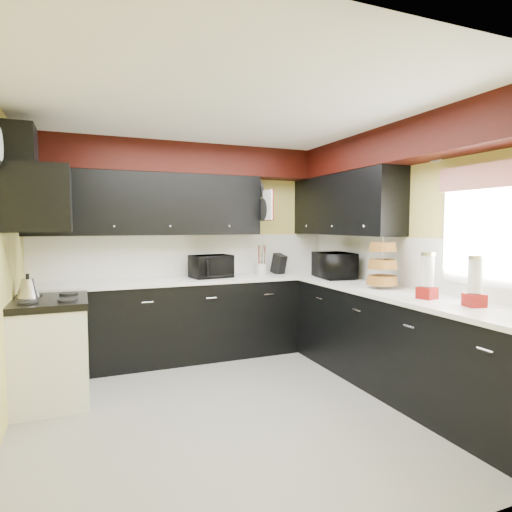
{
  "coord_description": "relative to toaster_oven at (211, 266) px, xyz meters",
  "views": [
    {
      "loc": [
        -1.23,
        -3.36,
        1.57
      ],
      "look_at": [
        0.49,
        0.82,
        1.24
      ],
      "focal_mm": 30.0,
      "sensor_mm": 36.0,
      "label": 1
    }
  ],
  "objects": [
    {
      "name": "soffit_right",
      "position": [
        1.43,
        -1.69,
        1.25
      ],
      "size": [
        0.36,
        3.24,
        0.35
      ],
      "primitive_type": "cube",
      "color": "black",
      "rests_on": "wall_right"
    },
    {
      "name": "hood",
      "position": [
        -1.74,
        -0.76,
        0.71
      ],
      "size": [
        0.5,
        0.78,
        0.55
      ],
      "primitive_type": "cube",
      "color": "black",
      "rests_on": "wall_left"
    },
    {
      "name": "cab_back",
      "position": [
        -0.19,
        -0.01,
        -0.62
      ],
      "size": [
        3.6,
        0.6,
        0.9
      ],
      "primitive_type": "cube",
      "color": "black",
      "rests_on": "ground"
    },
    {
      "name": "toaster_oven",
      "position": [
        0.0,
        0.0,
        0.0
      ],
      "size": [
        0.51,
        0.45,
        0.27
      ],
      "primitive_type": "imported",
      "rotation": [
        0.0,
        0.0,
        0.15
      ],
      "color": "black",
      "rests_on": "counter_back"
    },
    {
      "name": "kettle",
      "position": [
        -1.87,
        -0.61,
        -0.07
      ],
      "size": [
        0.2,
        0.2,
        0.17
      ],
      "primitive_type": null,
      "rotation": [
        0.0,
        0.0,
        -0.05
      ],
      "color": "#B2B2B6",
      "rests_on": "cooktop"
    },
    {
      "name": "soffit_back",
      "position": [
        -0.19,
        0.11,
        1.25
      ],
      "size": [
        3.6,
        0.36,
        0.35
      ],
      "primitive_type": "cube",
      "color": "black",
      "rests_on": "wall_back"
    },
    {
      "name": "ceiling",
      "position": [
        -0.19,
        -1.51,
        1.43
      ],
      "size": [
        3.6,
        3.6,
        0.06
      ],
      "primitive_type": "cube",
      "color": "white",
      "rests_on": "wall_back"
    },
    {
      "name": "knife_block",
      "position": [
        0.91,
        0.04,
        -0.01
      ],
      "size": [
        0.15,
        0.18,
        0.25
      ],
      "primitive_type": "cube",
      "rotation": [
        0.0,
        0.0,
        0.27
      ],
      "color": "black",
      "rests_on": "counter_back"
    },
    {
      "name": "upper_right",
      "position": [
        1.43,
        -0.61,
        0.73
      ],
      "size": [
        0.35,
        1.8,
        0.7
      ],
      "primitive_type": "cube",
      "color": "black",
      "rests_on": "wall_right"
    },
    {
      "name": "pan_mid",
      "position": [
        0.63,
        -0.09,
        0.68
      ],
      "size": [
        0.03,
        0.28,
        0.46
      ],
      "primitive_type": null,
      "color": "black",
      "rests_on": "upper_back"
    },
    {
      "name": "splash_right",
      "position": [
        1.6,
        -1.51,
        0.12
      ],
      "size": [
        0.02,
        3.6,
        0.5
      ],
      "primitive_type": "cube",
      "color": "white",
      "rests_on": "counter_right"
    },
    {
      "name": "hood_duct",
      "position": [
        -1.87,
        -0.76,
        1.13
      ],
      "size": [
        0.24,
        0.4,
        0.4
      ],
      "primitive_type": "cube",
      "color": "black",
      "rests_on": "wall_left"
    },
    {
      "name": "valance",
      "position": [
        1.54,
        -2.41,
        0.88
      ],
      "size": [
        0.04,
        0.88,
        0.2
      ],
      "primitive_type": "cube",
      "color": "red",
      "rests_on": "wall_right"
    },
    {
      "name": "counter_right",
      "position": [
        1.31,
        -1.81,
        -0.15
      ],
      "size": [
        0.64,
        3.02,
        0.04
      ],
      "primitive_type": "cube",
      "color": "white",
      "rests_on": "cab_right"
    },
    {
      "name": "ground",
      "position": [
        -0.19,
        -1.51,
        -1.07
      ],
      "size": [
        3.6,
        3.6,
        0.0
      ],
      "primitive_type": "plane",
      "color": "gray",
      "rests_on": "ground"
    },
    {
      "name": "utensil_crock",
      "position": [
        0.66,
        0.03,
        -0.06
      ],
      "size": [
        0.16,
        0.16,
        0.14
      ],
      "primitive_type": "cylinder",
      "rotation": [
        0.0,
        0.0,
        -0.21
      ],
      "color": "silver",
      "rests_on": "counter_back"
    },
    {
      "name": "microwave",
      "position": [
        1.33,
        -0.59,
        0.02
      ],
      "size": [
        0.44,
        0.59,
        0.3
      ],
      "primitive_type": "imported",
      "rotation": [
        0.0,
        0.0,
        1.44
      ],
      "color": "black",
      "rests_on": "counter_right"
    },
    {
      "name": "splash_back",
      "position": [
        -0.19,
        0.28,
        0.12
      ],
      "size": [
        3.6,
        0.02,
        0.5
      ],
      "primitive_type": "cube",
      "color": "white",
      "rests_on": "counter_back"
    },
    {
      "name": "window",
      "position": [
        1.59,
        -2.41,
        0.48
      ],
      "size": [
        0.03,
        0.86,
        0.96
      ],
      "primitive_type": null,
      "color": "white",
      "rests_on": "wall_right"
    },
    {
      "name": "wall_right",
      "position": [
        1.61,
        -1.51,
        0.18
      ],
      "size": [
        0.06,
        3.6,
        2.5
      ],
      "primitive_type": "cube",
      "color": "#E0C666",
      "rests_on": "ground"
    },
    {
      "name": "dispenser_a",
      "position": [
        1.28,
        -2.1,
        0.05
      ],
      "size": [
        0.16,
        0.16,
        0.36
      ],
      "primitive_type": null,
      "rotation": [
        0.0,
        0.0,
        0.22
      ],
      "color": "#5B0714",
      "rests_on": "counter_right"
    },
    {
      "name": "cooktop",
      "position": [
        -1.69,
        -0.76,
        -0.18
      ],
      "size": [
        0.62,
        0.77,
        0.06
      ],
      "primitive_type": "cube",
      "color": "black",
      "rests_on": "stove"
    },
    {
      "name": "pan_low",
      "position": [
        0.63,
        0.17,
        0.65
      ],
      "size": [
        0.03,
        0.24,
        0.42
      ],
      "primitive_type": null,
      "color": "black",
      "rests_on": "upper_back"
    },
    {
      "name": "pan_top",
      "position": [
        0.63,
        0.04,
        0.93
      ],
      "size": [
        0.03,
        0.22,
        0.4
      ],
      "primitive_type": null,
      "color": "black",
      "rests_on": "upper_back"
    },
    {
      "name": "upper_back",
      "position": [
        -0.69,
        0.12,
        0.73
      ],
      "size": [
        2.6,
        0.35,
        0.7
      ],
      "primitive_type": "cube",
      "color": "black",
      "rests_on": "wall_back"
    },
    {
      "name": "counter_back",
      "position": [
        -0.19,
        -0.01,
        -0.15
      ],
      "size": [
        3.62,
        0.64,
        0.04
      ],
      "primitive_type": "cube",
      "color": "white",
      "rests_on": "cab_back"
    },
    {
      "name": "cab_right",
      "position": [
        1.31,
        -1.81,
        -0.62
      ],
      "size": [
        0.6,
        3.0,
        0.9
      ],
      "primitive_type": "cube",
      "color": "black",
      "rests_on": "ground"
    },
    {
      "name": "baskets",
      "position": [
        1.33,
        -1.46,
        0.11
      ],
      "size": [
        0.27,
        0.27,
        0.5
      ],
      "primitive_type": null,
      "color": "brown",
      "rests_on": "upper_right"
    },
    {
      "name": "deco_plate",
      "position": [
        1.58,
        -1.86,
        1.18
      ],
      "size": [
        0.03,
        0.24,
        0.24
      ],
      "primitive_type": null,
      "color": "white",
      "rests_on": "wall_right"
    },
    {
      "name": "cut_board",
      "position": [
        0.64,
        -0.21,
        0.73
      ],
      "size": [
        0.03,
        0.26,
        0.35
      ],
      "primitive_type": "cube",
      "color": "white",
      "rests_on": "upper_back"
    },
    {
      "name": "wall_back",
      "position": [
        -0.19,
        0.29,
        0.18
      ],
      "size": [
        3.6,
        0.06,
        2.5
      ],
      "primitive_type": "cube",
      "color": "#E0C666",
      "rests_on": "ground"
    },
    {
      "name": "dispenser_b",
      "position": [
        1.35,
        -2.51,
        0.05
      ],
      "size": [
        0.16,
        0.16,
        0.36
      ],
      "primitive_type": null,
      "rotation": [
        0.0,
        0.0,
        -0.23
      ],
      "color": "#700B00",
      "rests_on": "counter_right"
    },
    {
      "name": "stove",
      "position": [
        -1.69,
        -0.76,
        -0.64
      ],
      "size": [
        0.6,
        0.75,
        0.86
      ],
      "primitive_type": "cube",
      "color": "white",
      "rests_on": "ground"
    }
  ]
}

